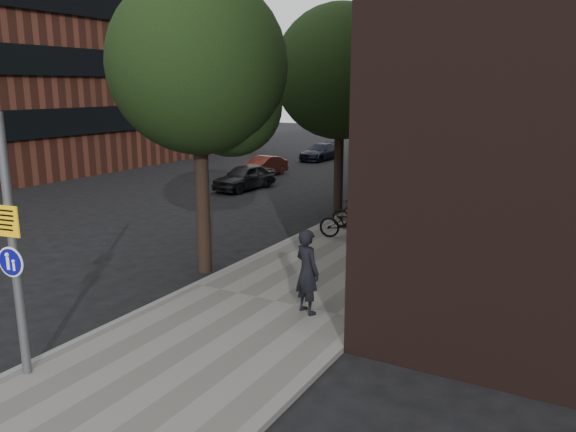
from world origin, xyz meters
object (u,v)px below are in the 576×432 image
Objects in this scene: signpost at (13,248)px; parked_bike_facade_near at (405,252)px; parked_car_near at (245,177)px; pedestrian at (307,272)px.

signpost is 2.81× the size of parked_bike_facade_near.
signpost is 17.94m from parked_car_near.
signpost is 9.48m from parked_bike_facade_near.
pedestrian reaches higher than parked_bike_facade_near.
parked_bike_facade_near is (0.84, 3.98, -0.50)m from pedestrian.
parked_car_near is at bearing 103.05° from signpost.
signpost is 2.37× the size of pedestrian.
parked_car_near reaches higher than parked_bike_facade_near.
parked_car_near is at bearing -26.56° from pedestrian.
pedestrian is at bearing 48.78° from signpost.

